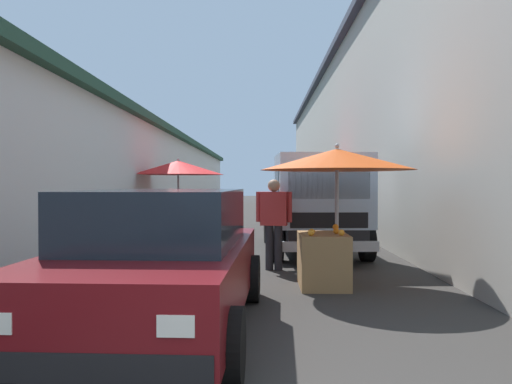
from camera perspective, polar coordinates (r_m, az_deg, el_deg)
name	(u,v)px	position (r m, az deg, el deg)	size (l,w,h in m)	color
ground	(250,233)	(15.14, -0.72, -4.76)	(90.00, 90.00, 0.00)	#33302D
building_left_whitewash	(60,174)	(18.72, -21.55, 1.91)	(49.80, 7.50, 3.66)	silver
building_right_concrete	(445,129)	(18.52, 20.87, 6.76)	(49.80, 7.50, 6.78)	#A39E93
fruit_stall_mid_lane	(178,174)	(15.26, -8.95, 2.02)	(2.74, 2.74, 2.28)	#9E9EA3
fruit_stall_near_left	(334,183)	(7.50, 8.89, 1.00)	(2.31, 2.31, 2.11)	#9E9EA3
fruit_stall_far_left	(320,179)	(17.18, 7.33, 1.49)	(2.45, 2.45, 2.19)	#9E9EA3
hatchback_car	(161,259)	(5.25, -10.88, -7.60)	(3.97, 2.04, 1.45)	#600F14
delivery_truck	(317,206)	(10.40, 6.99, -1.65)	(4.99, 2.13, 2.08)	black
vendor_by_crates	(274,218)	(8.73, 2.06, -3.00)	(0.28, 0.63, 1.59)	#232328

